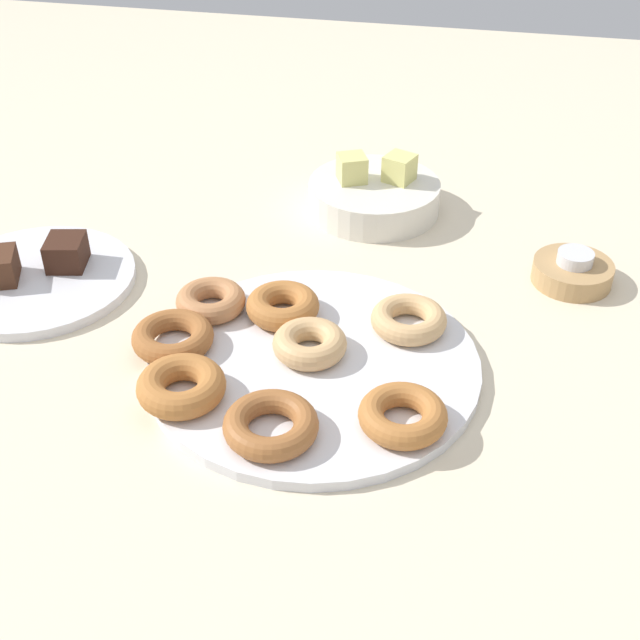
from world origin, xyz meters
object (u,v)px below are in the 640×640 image
Objects in this scene: donut_4 at (181,386)px; fruit_bowl at (374,197)px; brownie_far at (66,252)px; donut_5 at (283,306)px; donut_0 at (403,415)px; donut_3 at (271,425)px; donut_7 at (211,301)px; melon_chunk_right at (400,168)px; cake_plate at (36,279)px; donut_1 at (409,319)px; donut_6 at (173,337)px; melon_chunk_left at (352,168)px; candle_holder at (572,272)px; donut_plate at (314,364)px; tealight at (575,258)px; donut_2 at (310,344)px.

fruit_bowl is (0.12, 0.44, -0.00)m from donut_4.
brownie_far is (-0.22, 0.20, 0.00)m from donut_4.
donut_5 is (0.06, 0.15, -0.00)m from donut_4.
fruit_bowl reaches higher than donut_0.
donut_3 is 0.22m from donut_7.
donut_5 is 2.27× the size of melon_chunk_right.
cake_plate is at bearing 176.52° from donut_5.
donut_1 and donut_6 have the same top height.
donut_7 is at bearing -15.13° from brownie_far.
donut_0 is 2.36× the size of melon_chunk_left.
donut_5 is 2.27× the size of melon_chunk_left.
candle_holder is (0.28, 0.34, -0.01)m from donut_3.
candle_holder is 0.27m from melon_chunk_right.
melon_chunk_right reaches higher than cake_plate.
melon_chunk_left is at bearing 93.98° from donut_plate.
donut_0 is 1.08× the size of donut_7.
melon_chunk_left reaches higher than donut_6.
donut_5 is 0.36m from candle_holder.
donut_plate is at bearing -139.66° from donut_1.
melon_chunk_right reaches higher than donut_plate.
melon_chunk_left is (-0.29, 0.13, 0.03)m from tealight.
donut_4 reaches higher than donut_6.
donut_0 is at bearing -24.45° from brownie_far.
melon_chunk_left is (0.31, 0.24, 0.03)m from brownie_far.
donut_0 is 0.35m from candle_holder.
donut_4 is (-0.10, 0.03, 0.00)m from donut_3.
donut_7 is at bearing -6.09° from cake_plate.
donut_3 is 0.94× the size of candle_holder.
donut_2 is at bearing 123.84° from donut_plate.
brownie_far reaches higher than donut_1.
donut_5 is 0.86× the size of candle_holder.
donut_3 is at bearing -118.46° from donut_1.
donut_6 is 0.49× the size of fruit_bowl.
donut_5 is at bearing 3.89° from donut_7.
melon_chunk_left is at bearing 69.56° from donut_7.
donut_6 is at bearing -104.41° from donut_7.
melon_chunk_right is (-0.06, 0.45, 0.04)m from donut_0.
melon_chunk_right is (0.15, 0.45, 0.03)m from donut_4.
donut_1 is at bearing 2.19° from donut_5.
donut_6 is at bearing -116.74° from melon_chunk_right.
donut_plate is at bearing -26.03° from donut_7.
donut_2 is 0.89× the size of donut_4.
melon_chunk_left is at bearing 91.11° from donut_3.
donut_plate is 4.44× the size of donut_2.
donut_5 reaches higher than candle_holder.
brownie_far is (-0.20, 0.05, 0.01)m from donut_7.
melon_chunk_right is at bearing 84.10° from donut_plate.
melon_chunk_right is (0.05, 0.48, 0.04)m from donut_3.
donut_1 is 1.06× the size of donut_2.
melon_chunk_right is (0.09, 0.30, 0.04)m from donut_5.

